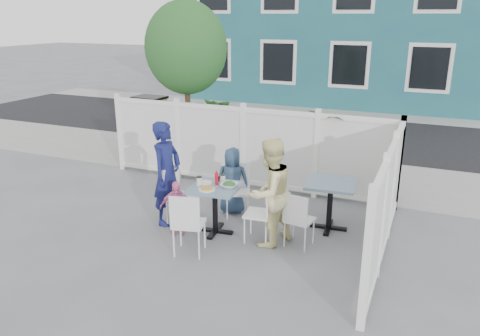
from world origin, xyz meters
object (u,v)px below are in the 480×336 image
at_px(main_table, 215,197).
at_px(woman, 270,193).
at_px(chair_near, 187,220).
at_px(boy, 232,180).
at_px(utility_cabinet, 151,124).
at_px(chair_back, 238,186).
at_px(spare_table, 331,193).
at_px(chair_left, 177,191).
at_px(chair_right, 263,209).
at_px(toddler, 176,207).
at_px(man, 167,173).

distance_m(main_table, woman, 0.92).
distance_m(chair_near, boy, 1.67).
xyz_separation_m(utility_cabinet, chair_back, (3.60, -2.86, -0.13)).
distance_m(utility_cabinet, boy, 4.48).
bearing_deg(spare_table, woman, -130.72).
height_order(main_table, chair_back, chair_back).
bearing_deg(chair_near, utility_cabinet, 114.46).
relative_size(chair_left, chair_back, 1.07).
xyz_separation_m(chair_near, boy, (-0.05, 1.67, 0.03)).
relative_size(chair_right, toddler, 1.03).
height_order(chair_left, toddler, chair_left).
xyz_separation_m(spare_table, man, (-2.49, -0.78, 0.23)).
distance_m(chair_left, man, 0.34).
bearing_deg(chair_back, utility_cabinet, -59.77).
xyz_separation_m(chair_right, chair_back, (-0.75, 0.79, -0.00)).
xyz_separation_m(utility_cabinet, man, (2.69, -3.62, 0.20)).
relative_size(chair_right, chair_near, 0.96).
relative_size(chair_left, woman, 0.59).
bearing_deg(utility_cabinet, woman, -35.82).
relative_size(woman, boy, 1.40).
distance_m(spare_table, man, 2.62).
relative_size(chair_near, man, 0.55).
bearing_deg(man, boy, -42.61).
relative_size(chair_near, toddler, 1.08).
relative_size(main_table, chair_back, 0.90).
bearing_deg(main_table, toddler, -154.37).
bearing_deg(toddler, chair_right, -16.34).
xyz_separation_m(utility_cabinet, boy, (3.48, -2.82, -0.07)).
bearing_deg(chair_near, toddler, 118.53).
relative_size(spare_table, chair_right, 0.91).
height_order(spare_table, man, man).
relative_size(chair_back, man, 0.52).
relative_size(main_table, woman, 0.49).
bearing_deg(chair_right, chair_left, 81.78).
height_order(man, toddler, man).
bearing_deg(chair_near, man, 120.48).
bearing_deg(toddler, chair_back, 33.27).
distance_m(utility_cabinet, chair_back, 4.60).
bearing_deg(toddler, chair_left, 88.88).
xyz_separation_m(chair_right, chair_near, (-0.82, -0.84, 0.02)).
distance_m(main_table, man, 0.91).
bearing_deg(chair_right, chair_near, 129.59).
relative_size(man, toddler, 1.96).
bearing_deg(main_table, chair_right, 1.06).
distance_m(main_table, spare_table, 1.81).
distance_m(spare_table, boy, 1.69).
height_order(utility_cabinet, chair_near, utility_cabinet).
distance_m(chair_near, toddler, 0.77).
bearing_deg(chair_near, chair_right, 31.77).
relative_size(spare_table, man, 0.48).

